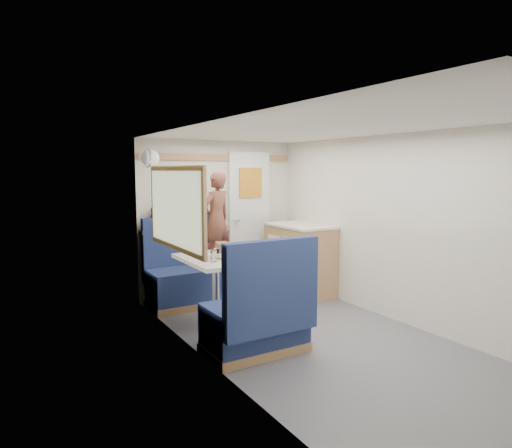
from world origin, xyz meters
TOP-DOWN VIEW (x-y plane):
  - floor at (0.00, 0.00)m, footprint 4.50×4.50m
  - ceiling at (0.00, 0.00)m, footprint 4.50×4.50m
  - wall_back at (0.00, 2.25)m, footprint 2.20×0.02m
  - wall_left at (-1.10, 0.00)m, footprint 0.02×4.50m
  - wall_right at (1.10, 0.00)m, footprint 0.02×4.50m
  - oak_trim_low at (0.00, 2.23)m, footprint 2.15×0.02m
  - oak_trim_high at (0.00, 2.23)m, footprint 2.15×0.02m
  - side_window at (-1.08, 1.00)m, footprint 0.04×1.30m
  - rear_door at (0.45, 2.22)m, footprint 0.62×0.12m
  - dinette_table at (-0.65, 1.00)m, footprint 0.62×0.92m
  - bench_far at (-0.65, 1.86)m, footprint 0.90×0.59m
  - bench_near at (-0.65, 0.14)m, footprint 0.90×0.59m
  - ledge at (-0.65, 2.12)m, footprint 0.90×0.14m
  - dome_light at (-1.04, 1.85)m, footprint 0.20×0.20m
  - galley_counter at (0.82, 1.55)m, footprint 0.57×0.92m
  - person at (-0.26, 1.79)m, footprint 0.49×0.40m
  - duffel_bag at (-0.65, 2.12)m, footprint 0.60×0.39m
  - tray at (-0.49, 0.78)m, footprint 0.29×0.37m
  - orange_fruit at (-0.54, 0.96)m, footprint 0.07×0.07m
  - cheese_block at (-0.63, 0.90)m, footprint 0.11×0.09m
  - wine_glass at (-0.74, 1.05)m, footprint 0.08×0.08m
  - tumbler_left at (-0.75, 0.84)m, footprint 0.07×0.07m
  - tumbler_right at (-0.57, 1.02)m, footprint 0.07×0.07m
  - beer_glass at (-0.45, 0.99)m, footprint 0.07×0.07m
  - pepper_grinder at (-0.65, 0.95)m, footprint 0.04×0.04m
  - salt_grinder at (-0.63, 1.05)m, footprint 0.04×0.04m
  - bread_loaf at (-0.43, 1.28)m, footprint 0.18×0.26m

SIDE VIEW (x-z plane):
  - floor at x=0.00m, z-range 0.00..0.00m
  - bench_far at x=-0.65m, z-range -0.22..0.83m
  - bench_near at x=-0.65m, z-range -0.22..0.83m
  - galley_counter at x=0.82m, z-range 0.01..0.93m
  - dinette_table at x=-0.65m, z-range 0.21..0.93m
  - tray at x=-0.49m, z-range 0.72..0.74m
  - cheese_block at x=-0.63m, z-range 0.74..0.77m
  - salt_grinder at x=-0.63m, z-range 0.72..0.81m
  - pepper_grinder at x=-0.65m, z-range 0.72..0.82m
  - bread_loaf at x=-0.43m, z-range 0.72..0.82m
  - beer_glass at x=-0.45m, z-range 0.72..0.83m
  - tumbler_left at x=-0.75m, z-range 0.72..0.83m
  - orange_fruit at x=-0.54m, z-range 0.74..0.81m
  - tumbler_right at x=-0.57m, z-range 0.72..0.83m
  - wine_glass at x=-0.74m, z-range 0.76..0.93m
  - oak_trim_low at x=0.00m, z-range 0.81..0.89m
  - ledge at x=-0.65m, z-range 0.86..0.90m
  - rear_door at x=0.45m, z-range 0.04..1.90m
  - wall_back at x=0.00m, z-range 0.00..2.00m
  - wall_left at x=-1.10m, z-range 0.00..2.00m
  - wall_right at x=1.10m, z-range 0.00..2.00m
  - person at x=-0.26m, z-range 0.45..1.60m
  - duffel_bag at x=-0.65m, z-range 0.90..1.16m
  - side_window at x=-1.08m, z-range 0.89..1.61m
  - dome_light at x=-1.04m, z-range 1.65..1.85m
  - oak_trim_high at x=0.00m, z-range 1.74..1.82m
  - ceiling at x=0.00m, z-range 2.00..2.00m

